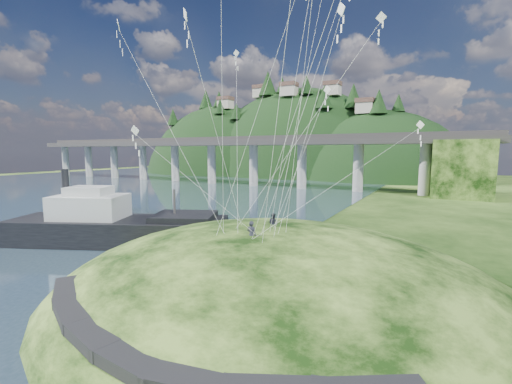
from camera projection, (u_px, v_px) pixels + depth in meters
The scene contains 9 objects.
ground at pixel (177, 283), 27.59m from camera, with size 320.00×320.00×0.00m, color black.
water at pixel (43, 192), 88.11m from camera, with size 240.00×240.00×0.00m, color #32495C.
grass_hill at pixel (277, 313), 25.69m from camera, with size 36.00×32.00×13.00m.
footpath at pixel (155, 342), 15.30m from camera, with size 22.29×5.84×0.83m.
bridge at pixel (270, 154), 100.03m from camera, with size 160.00×11.00×15.00m.
far_ridge at pixel (287, 191), 155.62m from camera, with size 153.00×70.00×94.50m.
work_barge at pixel (115, 225), 39.30m from camera, with size 24.96×16.03×8.53m.
wooden_dock at pixel (200, 252), 34.28m from camera, with size 15.07×5.34×1.06m.
kite_flyers at pixel (265, 216), 25.09m from camera, with size 1.09×4.54×1.96m.
Camera 1 is at (18.37, -20.15, 10.62)m, focal length 24.00 mm.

